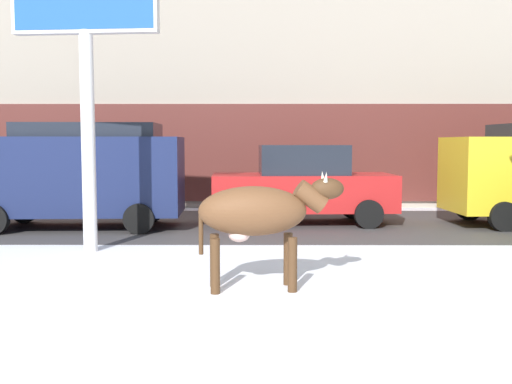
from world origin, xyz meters
name	(u,v)px	position (x,y,z in m)	size (l,w,h in m)	color
ground_plane	(257,331)	(0.00, 0.00, 0.00)	(120.00, 120.00, 0.00)	white
road_strip	(258,224)	(0.00, 7.87, 0.00)	(60.00, 5.60, 0.01)	#423F3F
building_facade	(259,4)	(0.00, 14.47, 6.48)	(44.00, 6.10, 13.00)	#A39989
cow_brown	(258,213)	(0.01, 1.74, 0.99)	(1.92, 0.73, 1.54)	brown
car_navy_van	(78,172)	(-3.99, 7.31, 1.24)	(4.68, 2.28, 2.32)	#19234C
car_red_sedan	(303,185)	(1.04, 8.07, 0.91)	(4.27, 2.13, 1.84)	red
pedestrian_near_billboard	(120,179)	(-3.83, 10.62, 0.88)	(0.36, 0.24, 1.73)	#282833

